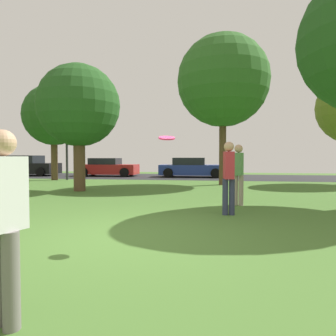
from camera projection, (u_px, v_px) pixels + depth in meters
ground_plane at (123, 236)px, 5.43m from camera, size 44.00×44.00×0.00m
road_strip at (191, 177)px, 21.24m from camera, size 44.00×6.40×0.01m
oak_tree_right at (79, 106)px, 12.44m from camera, size 3.34×3.34×5.17m
oak_tree_left at (223, 81)px, 15.14m from camera, size 4.55×4.55×7.45m
maple_tree_far at (54, 115)px, 18.26m from camera, size 3.61×3.61×5.71m
person_thrower at (4, 219)px, 2.51m from camera, size 0.31×0.38×1.64m
person_catcher at (238, 171)px, 8.86m from camera, size 0.31×0.38×1.77m
person_walking at (229, 174)px, 7.39m from camera, size 0.30×0.35×1.78m
frisbee_disc at (167, 138)px, 4.97m from camera, size 0.33×0.33×0.09m
parked_car_black at (28, 166)px, 22.84m from camera, size 4.32×2.10×1.49m
parked_car_red at (108, 168)px, 22.11m from camera, size 4.25×1.98×1.30m
parked_car_blue at (192, 168)px, 21.09m from camera, size 4.48×1.99×1.33m
street_lamp_post at (67, 143)px, 18.48m from camera, size 0.14×0.14×4.50m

